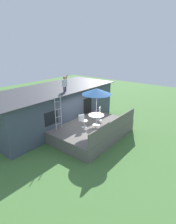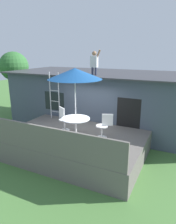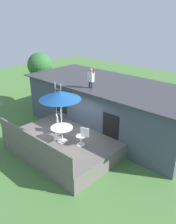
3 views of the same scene
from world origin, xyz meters
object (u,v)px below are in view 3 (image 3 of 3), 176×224
Objects in this scene: patio_table at (62,130)px; step_ladder at (59,102)px; patio_umbrella at (60,95)px; person_figure at (91,77)px; backyard_tree at (40,66)px; patio_chair_left at (58,125)px; patio_chair_right at (82,136)px.

patio_table is 2.55m from step_ladder.
patio_umbrella is at bearing 180.00° from patio_table.
patio_umbrella is at bearing -81.17° from person_figure.
backyard_tree reaches higher than patio_table.
backyard_tree is at bearing 168.28° from person_figure.
backyard_tree reaches higher than step_ladder.
patio_table is at bearing -29.73° from backyard_tree.
step_ladder is 1.70m from patio_chair_left.
backyard_tree is (-6.56, 3.75, 1.54)m from patio_table.
patio_chair_left is at bearing -29.87° from backyard_tree.
patio_umbrella is 0.65× the size of backyard_tree.
step_ladder is at bearing -44.23° from patio_chair_right.
patio_chair_right reaches higher than patio_table.
step_ladder is (-1.97, 1.53, 0.51)m from patio_table.
patio_chair_left is at bearing -24.64° from patio_chair_right.
patio_chair_right is (2.92, -1.12, -0.64)m from step_ladder.
person_figure is 0.29× the size of backyard_tree.
step_ladder is 2.39× the size of patio_chair_right.
patio_umbrella is 2.76× the size of patio_chair_left.
step_ladder is at bearing 165.70° from patio_chair_left.
patio_umbrella is at bearing 0.00° from patio_chair_right.
patio_chair_right is 0.24× the size of backyard_tree.
step_ladder is at bearing 142.26° from patio_umbrella.
patio_umbrella is 2.15m from patio_chair_right.
patio_umbrella is 2.79m from step_ladder.
step_ladder is 3.19m from patio_chair_right.
person_figure reaches higher than backyard_tree.
patio_table is at bearing 0.00° from patio_chair_right.
step_ladder is at bearing -25.83° from backyard_tree.
patio_umbrella is 1.15× the size of step_ladder.
step_ladder is 0.57× the size of backyard_tree.
patio_chair_left is (1.15, -1.08, -0.64)m from step_ladder.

